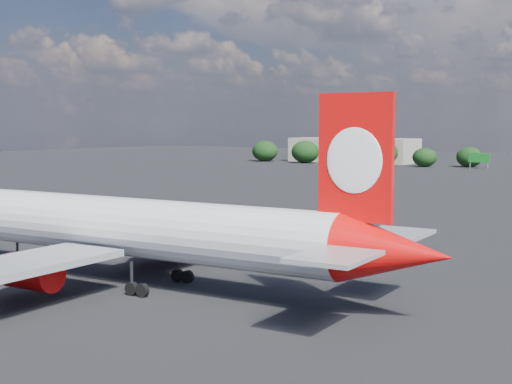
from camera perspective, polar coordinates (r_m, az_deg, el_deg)
The scene contains 4 objects.
ground at distance 96.43m, azimuth 8.01°, elevation -2.03°, with size 500.00×500.00×0.00m, color black.
qantas_airliner at distance 54.37m, azimuth -8.31°, elevation -3.10°, with size 43.88×41.69×14.33m.
terminal_building at distance 242.92m, azimuth 7.80°, elevation 3.34°, with size 42.00×16.00×8.00m.
highway_sign at distance 210.93m, azimuth 17.41°, elevation 2.61°, with size 6.00×0.30×4.50m.
Camera 1 is at (41.56, -26.14, 12.30)m, focal length 50.00 mm.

